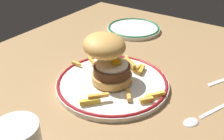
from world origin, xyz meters
TOP-DOWN VIEW (x-y plane):
  - ground_plane at (0.00, 0.00)cm, footprint 111.15×83.40cm
  - dinner_plate at (-0.15, -3.00)cm, footprint 27.62×27.62cm
  - burger at (0.37, -1.66)cm, footprint 11.75×13.15cm
  - fries_pile at (1.18, -4.34)cm, footprint 24.48×27.08cm
  - side_plate at (33.69, 10.84)cm, footprint 18.95×18.95cm
  - spoon at (-0.58, -24.50)cm, footprint 12.90×6.77cm

SIDE VIEW (x-z plane):
  - ground_plane at x=0.00cm, z-range -4.00..0.00cm
  - spoon at x=-0.58cm, z-range -0.09..0.81cm
  - side_plate at x=33.69cm, z-range 0.03..1.63cm
  - dinner_plate at x=-0.15cm, z-range 0.04..1.64cm
  - fries_pile at x=1.18cm, z-range 1.24..3.39cm
  - burger at x=0.37cm, z-range 1.56..13.52cm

